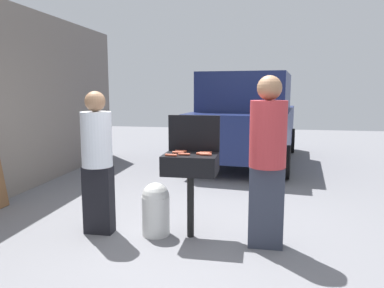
# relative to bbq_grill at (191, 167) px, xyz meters

# --- Properties ---
(ground_plane) EXTENTS (24.00, 24.00, 0.00)m
(ground_plane) POSITION_rel_bbq_grill_xyz_m (-0.07, -0.04, -0.81)
(ground_plane) COLOR slate
(bbq_grill) EXTENTS (0.60, 0.44, 0.96)m
(bbq_grill) POSITION_rel_bbq_grill_xyz_m (0.00, 0.00, 0.00)
(bbq_grill) COLOR black
(bbq_grill) RESTS_ON ground
(grill_lid_open) EXTENTS (0.60, 0.05, 0.42)m
(grill_lid_open) POSITION_rel_bbq_grill_xyz_m (0.00, 0.22, 0.36)
(grill_lid_open) COLOR black
(grill_lid_open) RESTS_ON bbq_grill
(hot_dog_0) EXTENTS (0.13, 0.04, 0.03)m
(hot_dog_0) POSITION_rel_bbq_grill_xyz_m (0.16, 0.07, 0.16)
(hot_dog_0) COLOR #B74C33
(hot_dog_0) RESTS_ON bbq_grill
(hot_dog_1) EXTENTS (0.13, 0.03, 0.03)m
(hot_dog_1) POSITION_rel_bbq_grill_xyz_m (-0.14, 0.01, 0.16)
(hot_dog_1) COLOR #B74C33
(hot_dog_1) RESTS_ON bbq_grill
(hot_dog_2) EXTENTS (0.13, 0.04, 0.03)m
(hot_dog_2) POSITION_rel_bbq_grill_xyz_m (0.13, -0.02, 0.16)
(hot_dog_2) COLOR #AD4228
(hot_dog_2) RESTS_ON bbq_grill
(hot_dog_3) EXTENTS (0.13, 0.04, 0.03)m
(hot_dog_3) POSITION_rel_bbq_grill_xyz_m (-0.13, 0.10, 0.16)
(hot_dog_3) COLOR #B74C33
(hot_dog_3) RESTS_ON bbq_grill
(hot_dog_4) EXTENTS (0.13, 0.04, 0.03)m
(hot_dog_4) POSITION_rel_bbq_grill_xyz_m (-0.06, -0.08, 0.16)
(hot_dog_4) COLOR #B74C33
(hot_dog_4) RESTS_ON bbq_grill
(hot_dog_5) EXTENTS (0.13, 0.03, 0.03)m
(hot_dog_5) POSITION_rel_bbq_grill_xyz_m (0.18, -0.05, 0.16)
(hot_dog_5) COLOR #B74C33
(hot_dog_5) RESTS_ON bbq_grill
(hot_dog_6) EXTENTS (0.13, 0.03, 0.03)m
(hot_dog_6) POSITION_rel_bbq_grill_xyz_m (-0.18, -0.16, 0.16)
(hot_dog_6) COLOR #B74C33
(hot_dog_6) RESTS_ON bbq_grill
(hot_dog_7) EXTENTS (0.13, 0.03, 0.03)m
(hot_dog_7) POSITION_rel_bbq_grill_xyz_m (0.15, 0.01, 0.16)
(hot_dog_7) COLOR #B74C33
(hot_dog_7) RESTS_ON bbq_grill
(propane_tank) EXTENTS (0.32, 0.32, 0.62)m
(propane_tank) POSITION_rel_bbq_grill_xyz_m (-0.41, -0.02, -0.49)
(propane_tank) COLOR silver
(propane_tank) RESTS_ON ground
(person_left) EXTENTS (0.35, 0.35, 1.66)m
(person_left) POSITION_rel_bbq_grill_xyz_m (-1.08, -0.07, 0.09)
(person_left) COLOR black
(person_left) RESTS_ON ground
(person_right) EXTENTS (0.38, 0.38, 1.82)m
(person_right) POSITION_rel_bbq_grill_xyz_m (0.84, -0.12, 0.17)
(person_right) COLOR #333847
(person_right) RESTS_ON ground
(parked_minivan) EXTENTS (2.42, 4.58, 2.02)m
(parked_minivan) POSITION_rel_bbq_grill_xyz_m (0.48, 4.62, 0.21)
(parked_minivan) COLOR navy
(parked_minivan) RESTS_ON ground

